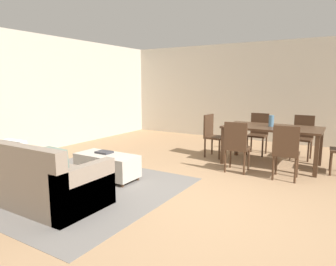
{
  "coord_description": "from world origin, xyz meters",
  "views": [
    {
      "loc": [
        1.69,
        -3.41,
        1.58
      ],
      "look_at": [
        -1.24,
        1.42,
        0.65
      ],
      "focal_mm": 31.92,
      "sensor_mm": 36.0,
      "label": 1
    }
  ],
  "objects_px": {
    "dining_chair_near_left": "(236,144)",
    "dining_chair_far_right": "(303,134)",
    "ottoman_table": "(107,165)",
    "dining_chair_near_right": "(286,150)",
    "dining_chair_far_left": "(258,131)",
    "book_on_ottoman": "(104,152)",
    "couch": "(31,179)",
    "dining_table": "(272,131)",
    "vase_centerpiece": "(271,121)",
    "dining_chair_head_west": "(212,133)"
  },
  "relations": [
    {
      "from": "dining_table",
      "to": "vase_centerpiece",
      "type": "xyz_separation_m",
      "value": [
        -0.03,
        0.0,
        0.19
      ]
    },
    {
      "from": "dining_table",
      "to": "dining_chair_far_right",
      "type": "distance_m",
      "value": 0.98
    },
    {
      "from": "dining_chair_near_left",
      "to": "vase_centerpiece",
      "type": "bearing_deg",
      "value": 65.61
    },
    {
      "from": "dining_chair_near_right",
      "to": "dining_chair_far_right",
      "type": "relative_size",
      "value": 1.0
    },
    {
      "from": "vase_centerpiece",
      "to": "book_on_ottoman",
      "type": "height_order",
      "value": "vase_centerpiece"
    },
    {
      "from": "couch",
      "to": "dining_chair_near_left",
      "type": "distance_m",
      "value": 3.36
    },
    {
      "from": "dining_chair_near_right",
      "to": "vase_centerpiece",
      "type": "bearing_deg",
      "value": 116.74
    },
    {
      "from": "couch",
      "to": "vase_centerpiece",
      "type": "relative_size",
      "value": 9.82
    },
    {
      "from": "couch",
      "to": "vase_centerpiece",
      "type": "bearing_deg",
      "value": 56.23
    },
    {
      "from": "dining_chair_far_left",
      "to": "book_on_ottoman",
      "type": "relative_size",
      "value": 3.54
    },
    {
      "from": "dining_chair_far_right",
      "to": "vase_centerpiece",
      "type": "distance_m",
      "value": 1.04
    },
    {
      "from": "dining_chair_head_west",
      "to": "vase_centerpiece",
      "type": "relative_size",
      "value": 4.22
    },
    {
      "from": "dining_chair_head_west",
      "to": "book_on_ottoman",
      "type": "height_order",
      "value": "dining_chair_head_west"
    },
    {
      "from": "dining_table",
      "to": "dining_chair_near_left",
      "type": "height_order",
      "value": "dining_chair_near_left"
    },
    {
      "from": "ottoman_table",
      "to": "vase_centerpiece",
      "type": "xyz_separation_m",
      "value": [
        2.12,
        2.34,
        0.63
      ]
    },
    {
      "from": "dining_chair_near_right",
      "to": "book_on_ottoman",
      "type": "bearing_deg",
      "value": -151.88
    },
    {
      "from": "dining_chair_far_left",
      "to": "book_on_ottoman",
      "type": "height_order",
      "value": "dining_chair_far_left"
    },
    {
      "from": "dining_table",
      "to": "dining_chair_far_left",
      "type": "distance_m",
      "value": 0.96
    },
    {
      "from": "dining_chair_head_west",
      "to": "dining_chair_far_right",
      "type": "bearing_deg",
      "value": 25.5
    },
    {
      "from": "ottoman_table",
      "to": "dining_chair_far_left",
      "type": "bearing_deg",
      "value": 62.03
    },
    {
      "from": "dining_chair_near_left",
      "to": "couch",
      "type": "bearing_deg",
      "value": -126.42
    },
    {
      "from": "dining_chair_near_right",
      "to": "dining_chair_head_west",
      "type": "distance_m",
      "value": 1.91
    },
    {
      "from": "ottoman_table",
      "to": "couch",
      "type": "bearing_deg",
      "value": -102.18
    },
    {
      "from": "vase_centerpiece",
      "to": "book_on_ottoman",
      "type": "bearing_deg",
      "value": -133.94
    },
    {
      "from": "couch",
      "to": "ottoman_table",
      "type": "height_order",
      "value": "couch"
    },
    {
      "from": "ottoman_table",
      "to": "dining_chair_far_right",
      "type": "height_order",
      "value": "dining_chair_far_right"
    },
    {
      "from": "dining_chair_near_right",
      "to": "dining_chair_far_right",
      "type": "height_order",
      "value": "same"
    },
    {
      "from": "dining_table",
      "to": "book_on_ottoman",
      "type": "relative_size",
      "value": 6.87
    },
    {
      "from": "vase_centerpiece",
      "to": "dining_chair_far_right",
      "type": "bearing_deg",
      "value": 60.9
    },
    {
      "from": "ottoman_table",
      "to": "vase_centerpiece",
      "type": "distance_m",
      "value": 3.22
    },
    {
      "from": "couch",
      "to": "vase_centerpiece",
      "type": "distance_m",
      "value": 4.32
    },
    {
      "from": "dining_chair_near_left",
      "to": "dining_chair_far_right",
      "type": "bearing_deg",
      "value": 63.22
    },
    {
      "from": "ottoman_table",
      "to": "dining_chair_near_right",
      "type": "distance_m",
      "value": 2.96
    },
    {
      "from": "dining_chair_far_left",
      "to": "dining_chair_near_right",
      "type": "bearing_deg",
      "value": -62.39
    },
    {
      "from": "dining_table",
      "to": "dining_chair_head_west",
      "type": "relative_size",
      "value": 1.94
    },
    {
      "from": "dining_chair_near_right",
      "to": "book_on_ottoman",
      "type": "relative_size",
      "value": 3.54
    },
    {
      "from": "ottoman_table",
      "to": "dining_chair_far_left",
      "type": "xyz_separation_m",
      "value": [
        1.68,
        3.15,
        0.28
      ]
    },
    {
      "from": "dining_chair_near_right",
      "to": "book_on_ottoman",
      "type": "xyz_separation_m",
      "value": [
        -2.65,
        -1.42,
        -0.08
      ]
    },
    {
      "from": "book_on_ottoman",
      "to": "dining_table",
      "type": "bearing_deg",
      "value": 45.67
    },
    {
      "from": "dining_chair_near_left",
      "to": "dining_chair_far_right",
      "type": "xyz_separation_m",
      "value": [
        0.87,
        1.72,
        0.0
      ]
    },
    {
      "from": "dining_chair_far_right",
      "to": "couch",
      "type": "bearing_deg",
      "value": -122.9
    },
    {
      "from": "ottoman_table",
      "to": "dining_chair_near_left",
      "type": "relative_size",
      "value": 1.17
    },
    {
      "from": "vase_centerpiece",
      "to": "book_on_ottoman",
      "type": "distance_m",
      "value": 3.22
    },
    {
      "from": "dining_chair_near_left",
      "to": "book_on_ottoman",
      "type": "xyz_separation_m",
      "value": [
        -1.82,
        -1.43,
        -0.08
      ]
    },
    {
      "from": "dining_table",
      "to": "dining_chair_near_right",
      "type": "bearing_deg",
      "value": -64.59
    },
    {
      "from": "dining_chair_far_left",
      "to": "vase_centerpiece",
      "type": "distance_m",
      "value": 0.99
    },
    {
      "from": "dining_chair_far_left",
      "to": "dining_chair_head_west",
      "type": "bearing_deg",
      "value": -135.59
    },
    {
      "from": "dining_chair_near_left",
      "to": "dining_table",
      "type": "bearing_deg",
      "value": 64.06
    },
    {
      "from": "dining_chair_near_right",
      "to": "dining_chair_head_west",
      "type": "bearing_deg",
      "value": 151.34
    },
    {
      "from": "ottoman_table",
      "to": "dining_chair_near_right",
      "type": "height_order",
      "value": "dining_chair_near_right"
    }
  ]
}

